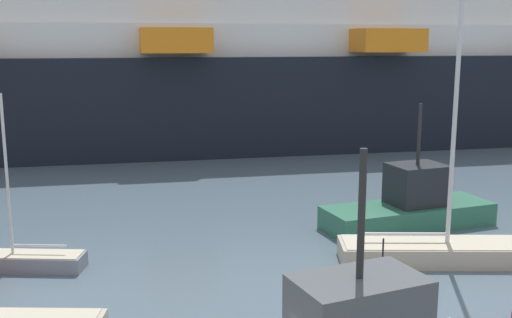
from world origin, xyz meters
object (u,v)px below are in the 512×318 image
sailboat_2 (433,246)px  cruise_ship (254,42)px  fishing_boat_0 (410,207)px  sailboat_1 (23,259)px  channel_buoy_0 (382,278)px

sailboat_2 → cruise_ship: size_ratio=0.11×
fishing_boat_0 → sailboat_1: bearing=178.0°
sailboat_1 → sailboat_2: (15.20, -1.42, 0.24)m
fishing_boat_0 → cruise_ship: cruise_ship is taller
sailboat_2 → fishing_boat_0: sailboat_2 is taller
sailboat_1 → fishing_boat_0: 16.37m
channel_buoy_0 → sailboat_2: bearing=38.8°
fishing_boat_0 → channel_buoy_0: bearing=-131.4°
channel_buoy_0 → sailboat_1: bearing=163.6°
fishing_boat_0 → cruise_ship: bearing=84.7°
sailboat_2 → channel_buoy_0: sailboat_2 is taller
sailboat_1 → cruise_ship: 32.93m
fishing_boat_0 → cruise_ship: (-3.32, 26.38, 7.15)m
channel_buoy_0 → cruise_ship: (0.35, 33.02, 7.68)m
sailboat_2 → fishing_boat_0: size_ratio=1.69×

